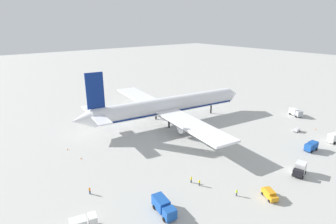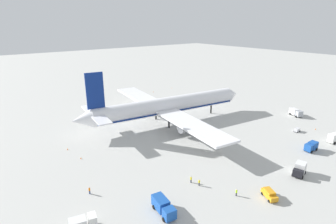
% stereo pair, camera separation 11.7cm
% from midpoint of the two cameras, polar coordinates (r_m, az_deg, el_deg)
% --- Properties ---
extents(ground_plane, '(600.00, 600.00, 0.00)m').
position_cam_midpoint_polar(ground_plane, '(109.66, 0.15, -2.06)').
color(ground_plane, '#B2B2AD').
extents(airliner, '(73.38, 76.48, 22.63)m').
position_cam_midpoint_polar(airliner, '(106.77, -0.41, 1.23)').
color(airliner, white).
rests_on(airliner, ground).
extents(service_truck_0, '(5.38, 3.67, 3.17)m').
position_cam_midpoint_polar(service_truck_0, '(80.71, 25.90, -10.69)').
color(service_truck_0, black).
rests_on(service_truck_0, ground).
extents(service_truck_1, '(4.60, 6.43, 2.89)m').
position_cam_midpoint_polar(service_truck_1, '(128.26, 25.18, -0.03)').
color(service_truck_1, '#999EA5').
rests_on(service_truck_1, ground).
extents(service_truck_2, '(6.60, 3.30, 3.23)m').
position_cam_midpoint_polar(service_truck_2, '(106.75, 31.67, -4.57)').
color(service_truck_2, white).
rests_on(service_truck_2, ground).
extents(service_truck_3, '(5.54, 3.55, 2.82)m').
position_cam_midpoint_polar(service_truck_3, '(58.84, -17.43, -21.35)').
color(service_truck_3, white).
rests_on(service_truck_3, ground).
extents(service_truck_4, '(3.47, 7.24, 2.88)m').
position_cam_midpoint_polar(service_truck_4, '(60.35, -1.01, -19.15)').
color(service_truck_4, '#194CA5').
rests_on(service_truck_4, ground).
extents(service_truck_5, '(4.82, 2.54, 2.73)m').
position_cam_midpoint_polar(service_truck_5, '(96.32, 27.83, -6.35)').
color(service_truck_5, '#194CA5').
rests_on(service_truck_5, ground).
extents(service_van, '(3.58, 4.74, 1.97)m').
position_cam_midpoint_polar(service_van, '(68.83, 20.48, -15.79)').
color(service_van, orange).
rests_on(service_van, ground).
extents(baggage_cart_0, '(3.49, 1.73, 1.35)m').
position_cam_midpoint_polar(baggage_cart_0, '(110.43, 25.40, -3.37)').
color(baggage_cart_0, gray).
rests_on(baggage_cart_0, ground).
extents(ground_worker_0, '(0.50, 0.50, 1.70)m').
position_cam_midpoint_polar(ground_worker_0, '(69.36, 6.55, -14.47)').
color(ground_worker_0, '#3F3F47').
rests_on(ground_worker_0, ground).
extents(ground_worker_1, '(0.45, 0.45, 1.73)m').
position_cam_midpoint_polar(ground_worker_1, '(67.39, 14.15, -16.05)').
color(ground_worker_1, '#3F3F47').
rests_on(ground_worker_1, ground).
extents(ground_worker_2, '(0.51, 0.51, 1.75)m').
position_cam_midpoint_polar(ground_worker_2, '(68.61, -16.16, -15.54)').
color(ground_worker_2, navy).
rests_on(ground_worker_2, ground).
extents(ground_worker_3, '(0.56, 0.56, 1.75)m').
position_cam_midpoint_polar(ground_worker_3, '(70.29, 4.83, -13.90)').
color(ground_worker_3, '#3F3F47').
rests_on(ground_worker_3, ground).
extents(traffic_cone_0, '(0.36, 0.36, 0.55)m').
position_cam_midpoint_polar(traffic_cone_0, '(165.42, 0.81, 5.12)').
color(traffic_cone_0, orange).
rests_on(traffic_cone_0, ground).
extents(traffic_cone_1, '(0.36, 0.36, 0.55)m').
position_cam_midpoint_polar(traffic_cone_1, '(84.98, -17.83, -9.19)').
color(traffic_cone_1, orange).
rests_on(traffic_cone_1, ground).
extents(traffic_cone_2, '(0.36, 0.36, 0.55)m').
position_cam_midpoint_polar(traffic_cone_2, '(91.93, -20.35, -7.31)').
color(traffic_cone_2, orange).
rests_on(traffic_cone_2, ground).
extents(traffic_cone_3, '(0.36, 0.36, 0.55)m').
position_cam_midpoint_polar(traffic_cone_3, '(156.15, -3.15, 4.28)').
color(traffic_cone_3, orange).
rests_on(traffic_cone_3, ground).
extents(traffic_cone_4, '(0.36, 0.36, 0.55)m').
position_cam_midpoint_polar(traffic_cone_4, '(115.80, 28.51, -3.13)').
color(traffic_cone_4, orange).
rests_on(traffic_cone_4, ground).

